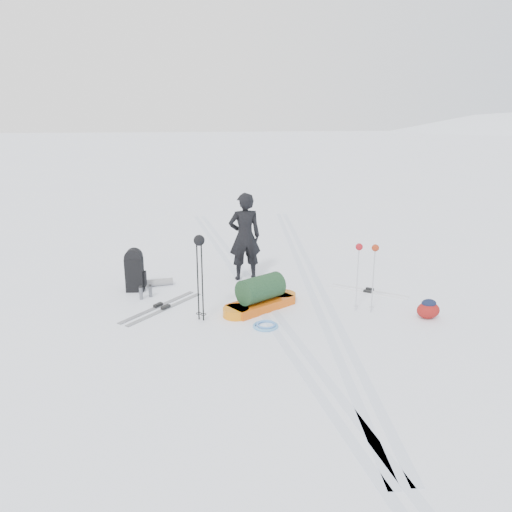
# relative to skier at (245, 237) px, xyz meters

# --- Properties ---
(ground) EXTENTS (200.00, 200.00, 0.00)m
(ground) POSITION_rel_skier_xyz_m (0.11, -1.74, -0.96)
(ground) COLOR white
(ground) RESTS_ON ground
(snow_hill_backdrop) EXTENTS (359.50, 192.00, 162.45)m
(snow_hill_backdrop) POSITION_rel_skier_xyz_m (62.80, 82.28, -69.98)
(snow_hill_backdrop) COLOR white
(snow_hill_backdrop) RESTS_ON ground
(ski_tracks) EXTENTS (3.38, 17.97, 0.01)m
(ski_tracks) POSITION_rel_skier_xyz_m (0.72, -0.87, -0.96)
(ski_tracks) COLOR silver
(ski_tracks) RESTS_ON ground
(skier) EXTENTS (0.72, 0.49, 1.93)m
(skier) POSITION_rel_skier_xyz_m (0.00, 0.00, 0.00)
(skier) COLOR black
(skier) RESTS_ON ground
(pulk_sled) EXTENTS (1.67, 1.26, 0.64)m
(pulk_sled) POSITION_rel_skier_xyz_m (0.02, -1.78, -0.72)
(pulk_sled) COLOR #CD510C
(pulk_sled) RESTS_ON ground
(expedition_rucksack) EXTENTS (0.97, 0.50, 0.90)m
(expedition_rucksack) POSITION_rel_skier_xyz_m (-2.28, -0.33, -0.55)
(expedition_rucksack) COLOR black
(expedition_rucksack) RESTS_ON ground
(ski_poles_black) EXTENTS (0.20, 0.19, 1.55)m
(ski_poles_black) POSITION_rel_skier_xyz_m (-1.12, -2.13, 0.31)
(ski_poles_black) COLOR black
(ski_poles_black) RESTS_ON ground
(ski_poles_silver) EXTENTS (0.39, 0.25, 1.29)m
(ski_poles_silver) POSITION_rel_skier_xyz_m (1.87, -2.25, 0.12)
(ski_poles_silver) COLOR silver
(ski_poles_silver) RESTS_ON ground
(touring_skis_grey) EXTENTS (1.54, 1.60, 0.07)m
(touring_skis_grey) POSITION_rel_skier_xyz_m (-1.81, -1.44, -0.95)
(touring_skis_grey) COLOR #93979B
(touring_skis_grey) RESTS_ON ground
(touring_skis_white) EXTENTS (1.40, 1.21, 0.06)m
(touring_skis_white) POSITION_rel_skier_xyz_m (2.37, -1.28, -0.95)
(touring_skis_white) COLOR white
(touring_skis_white) RESTS_ON ground
(rope_coil) EXTENTS (0.45, 0.45, 0.05)m
(rope_coil) POSITION_rel_skier_xyz_m (-0.05, -2.62, -0.94)
(rope_coil) COLOR #579BD3
(rope_coil) RESTS_ON ground
(small_daypack) EXTENTS (0.43, 0.34, 0.36)m
(small_daypack) POSITION_rel_skier_xyz_m (2.88, -2.76, -0.79)
(small_daypack) COLOR maroon
(small_daypack) RESTS_ON ground
(thermos_pair) EXTENTS (0.26, 0.19, 0.28)m
(thermos_pair) POSITION_rel_skier_xyz_m (-2.13, -0.84, -0.83)
(thermos_pair) COLOR slate
(thermos_pair) RESTS_ON ground
(stuff_sack) EXTENTS (0.41, 0.36, 0.22)m
(stuff_sack) POSITION_rel_skier_xyz_m (0.09, -1.04, -0.85)
(stuff_sack) COLOR black
(stuff_sack) RESTS_ON ground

